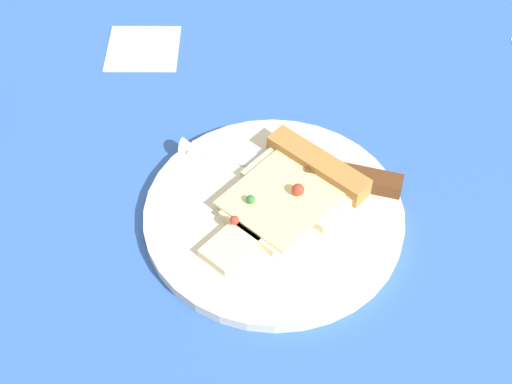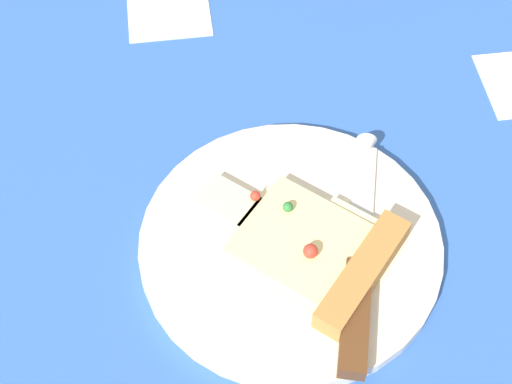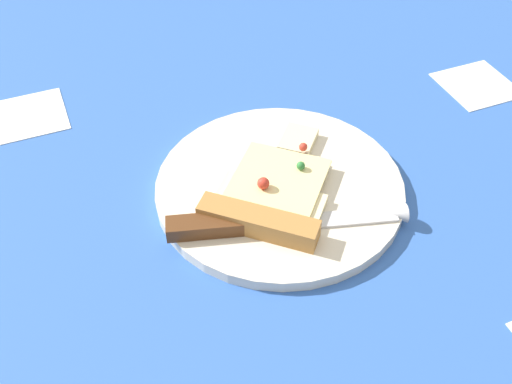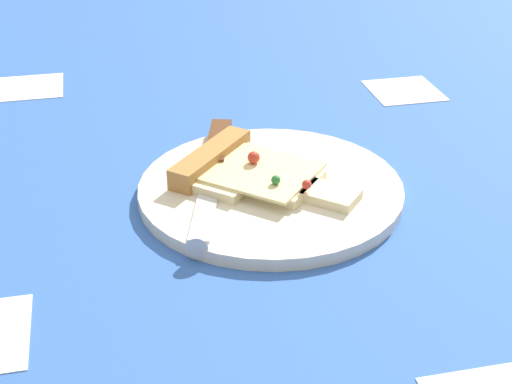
{
  "view_description": "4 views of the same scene",
  "coord_description": "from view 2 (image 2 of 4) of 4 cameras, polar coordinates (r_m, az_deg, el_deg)",
  "views": [
    {
      "loc": [
        11.53,
        44.51,
        58.64
      ],
      "look_at": [
        11.76,
        -2.63,
        2.65
      ],
      "focal_mm": 50.98,
      "sensor_mm": 36.0,
      "label": 1
    },
    {
      "loc": [
        -25.11,
        6.51,
        59.02
      ],
      "look_at": [
        13.58,
        1.26,
        3.97
      ],
      "focal_mm": 54.95,
      "sensor_mm": 36.0,
      "label": 2
    },
    {
      "loc": [
        -9.85,
        -43.29,
        45.83
      ],
      "look_at": [
        6.47,
        -3.15,
        2.95
      ],
      "focal_mm": 42.52,
      "sensor_mm": 36.0,
      "label": 3
    },
    {
      "loc": [
        73.36,
        -16.72,
        37.43
      ],
      "look_at": [
        13.26,
        -3.51,
        2.49
      ],
      "focal_mm": 52.53,
      "sensor_mm": 36.0,
      "label": 4
    }
  ],
  "objects": [
    {
      "name": "plate",
      "position": [
        0.69,
        2.52,
        -3.83
      ],
      "size": [
        26.42,
        26.42,
        1.28
      ],
      "primitive_type": "cylinder",
      "color": "silver",
      "rests_on": "ground_plane"
    },
    {
      "name": "pizza_slice",
      "position": [
        0.67,
        4.47,
        -4.25
      ],
      "size": [
        17.37,
        18.2,
        2.56
      ],
      "rotation": [
        0.0,
        0.0,
        5.56
      ],
      "color": "beige",
      "rests_on": "plate"
    },
    {
      "name": "knife",
      "position": [
        0.66,
        7.46,
        -5.59
      ],
      "size": [
        23.7,
        8.39,
        2.45
      ],
      "rotation": [
        0.0,
        0.0,
        4.44
      ],
      "color": "silver",
      "rests_on": "plate"
    },
    {
      "name": "ground_plane",
      "position": [
        0.66,
        2.73,
        -12.26
      ],
      "size": [
        156.86,
        156.86,
        3.0
      ],
      "color": "#3360B7",
      "rests_on": "ground"
    }
  ]
}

